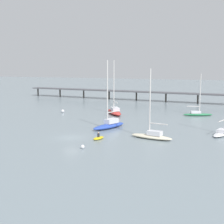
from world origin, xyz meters
TOP-DOWN VIEW (x-y plane):
  - ground_plane at (0.00, 0.00)m, footprint 400.00×400.00m
  - pier at (12.22, 53.46)m, footprint 89.37×10.33m
  - sailboat_red at (-1.83, 25.59)m, footprint 6.99×9.04m
  - sailboat_white at (22.93, 10.85)m, footprint 4.27×7.67m
  - sailboat_green at (16.82, 29.78)m, footprint 6.77×3.79m
  - sailboat_cream at (12.41, 3.71)m, footprint 7.27×3.24m
  - sailboat_blue at (3.07, 9.32)m, footprint 4.74×8.19m
  - dinghy_yellow at (4.56, 0.58)m, footprint 1.50×2.60m
  - mooring_buoy_outer at (-14.31, 23.28)m, footprint 0.78×0.78m
  - mooring_buoy_mid at (4.72, -5.57)m, footprint 0.56×0.56m

SIDE VIEW (x-z plane):
  - ground_plane at x=0.00m, z-range 0.00..0.00m
  - dinghy_yellow at x=4.56m, z-range -0.35..0.79m
  - mooring_buoy_mid at x=4.72m, z-range 0.00..0.56m
  - mooring_buoy_outer at x=-14.31m, z-range 0.00..0.78m
  - sailboat_green at x=16.82m, z-range -4.15..5.39m
  - sailboat_white at x=22.93m, z-range -5.14..6.43m
  - sailboat_cream at x=12.41m, z-range -4.83..6.19m
  - sailboat_red at x=-1.83m, z-range -5.51..7.02m
  - sailboat_blue at x=3.07m, z-range -5.41..6.98m
  - pier at x=12.22m, z-range -0.25..7.30m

